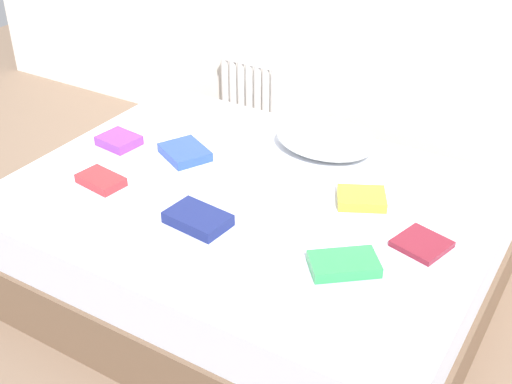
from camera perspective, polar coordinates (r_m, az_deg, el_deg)
ground_plane at (r=3.04m, az=-0.49°, el=-8.14°), size 8.00×8.00×0.00m
bed at (r=2.89m, az=-0.52°, el=-4.38°), size 2.00×1.50×0.50m
radiator at (r=4.08m, az=-0.60°, el=8.38°), size 0.40×0.04×0.47m
pillow at (r=3.05m, az=6.01°, el=4.64°), size 0.47×0.35×0.14m
textbook_red at (r=2.88m, az=-13.26°, el=1.00°), size 0.21×0.15×0.04m
textbook_blue at (r=3.03m, az=-6.17°, el=3.43°), size 0.28×0.26×0.04m
textbook_navy at (r=2.56m, az=-5.05°, el=-2.33°), size 0.26×0.18×0.05m
textbook_green at (r=2.34m, az=7.61°, el=-6.20°), size 0.28×0.26×0.04m
textbook_yellow at (r=2.71m, az=9.11°, el=-0.55°), size 0.24×0.23×0.04m
textbook_purple at (r=3.18m, az=-11.76°, el=4.38°), size 0.19×0.17×0.04m
textbook_maroon at (r=2.51m, az=14.14°, el=-4.37°), size 0.22×0.21×0.02m
textbook_white at (r=2.62m, az=-12.85°, el=-2.38°), size 0.28×0.24×0.03m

